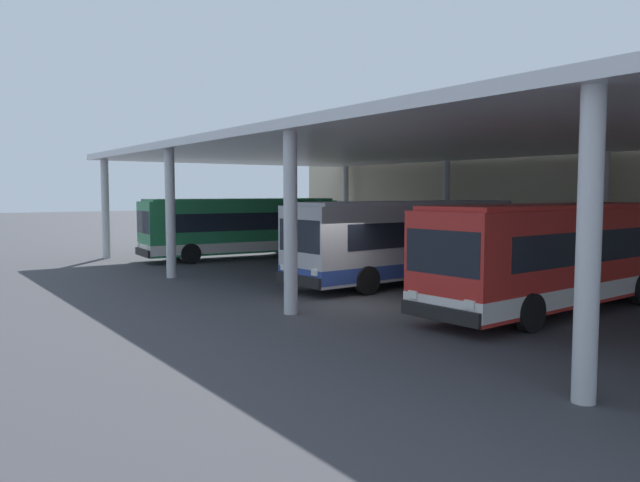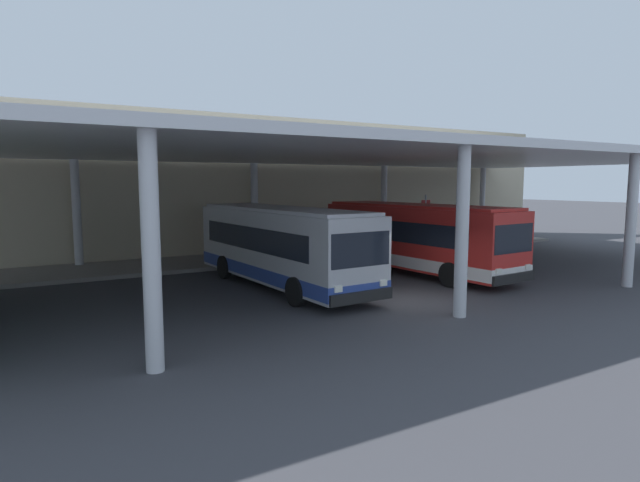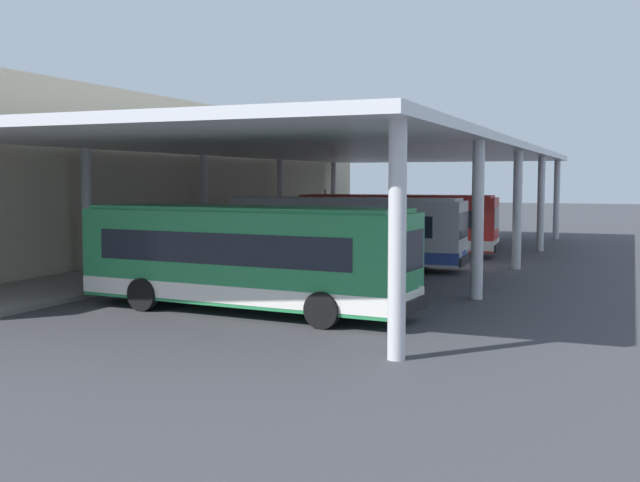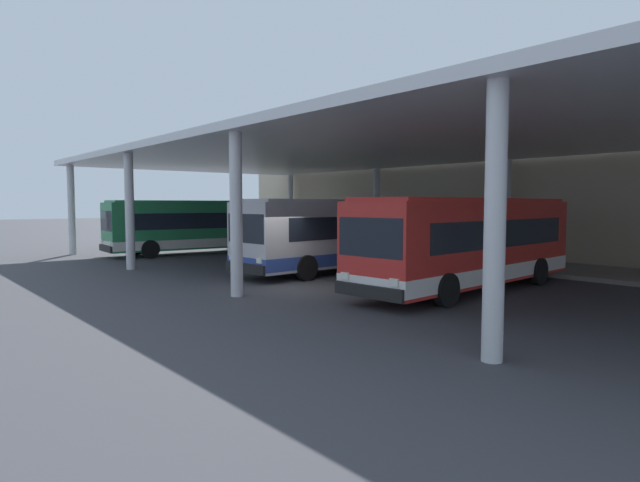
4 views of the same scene
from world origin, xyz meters
The scene contains 7 objects.
ground_plane centered at (0.00, 0.00, 0.00)m, with size 200.00×200.00×0.00m, color #3D3D42.
platform_kerb centered at (0.00, 11.75, 0.09)m, with size 42.00×4.50×0.18m, color gray.
station_building_facade centered at (0.00, 15.00, 4.02)m, with size 48.00×1.60×8.04m, color #C1B293.
canopy_shelter centered at (0.00, 5.50, 5.29)m, with size 40.00×17.00×5.55m.
bus_nearest_bay centered at (-14.43, 3.45, 1.66)m, with size 3.34×10.69×3.17m.
bus_second_bay centered at (-2.71, 4.56, 1.66)m, with size 3.09×10.64×3.17m.
bus_middle_bay centered at (4.03, 4.30, 1.66)m, with size 3.23×10.67×3.17m.
Camera 1 is at (15.08, -11.94, 3.54)m, focal length 34.84 mm.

